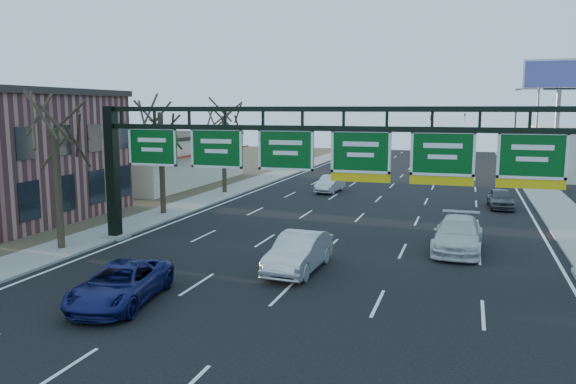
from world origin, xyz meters
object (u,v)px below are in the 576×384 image
(car_silver_sedan, at_px, (299,252))
(sign_gantry, at_px, (326,161))
(car_blue_suv, at_px, (120,284))
(car_white_wagon, at_px, (458,234))

(car_silver_sedan, bearing_deg, sign_gantry, 83.37)
(car_blue_suv, distance_m, car_white_wagon, 16.56)
(car_silver_sedan, distance_m, car_white_wagon, 8.80)
(car_blue_suv, height_order, car_silver_sedan, car_silver_sedan)
(sign_gantry, xyz_separation_m, car_blue_suv, (-5.49, -8.84, -3.91))
(sign_gantry, distance_m, car_silver_sedan, 4.79)
(car_blue_suv, height_order, car_white_wagon, car_white_wagon)
(car_silver_sedan, relative_size, car_white_wagon, 0.88)
(car_silver_sedan, xyz_separation_m, car_white_wagon, (6.58, 5.83, -0.00))
(car_blue_suv, xyz_separation_m, car_silver_sedan, (5.03, 5.97, 0.10))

